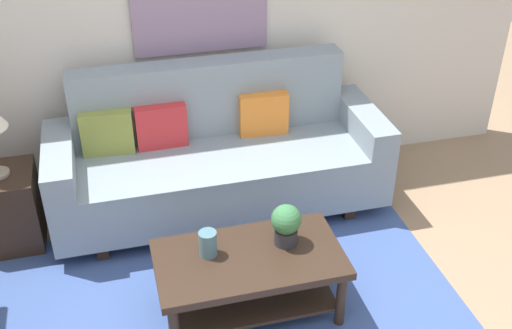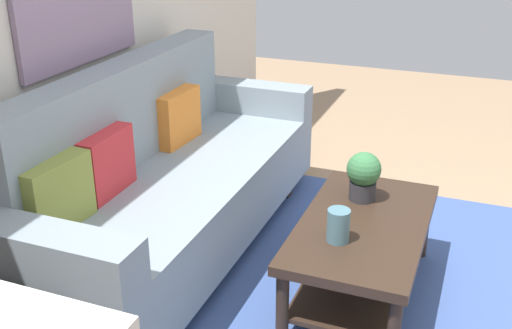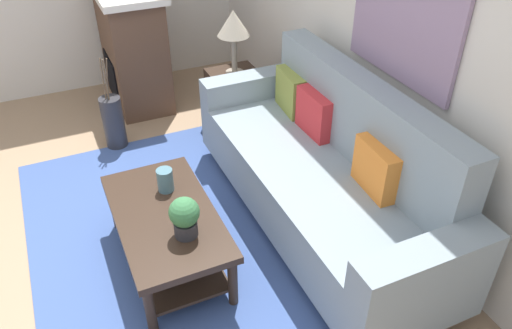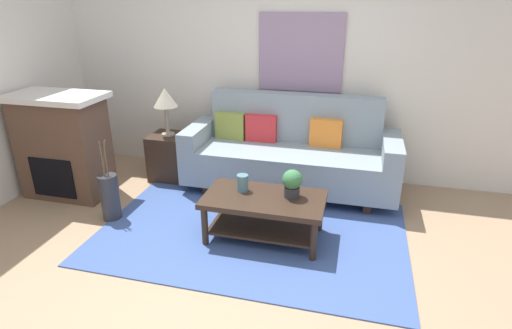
{
  "view_description": "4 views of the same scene",
  "coord_description": "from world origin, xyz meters",
  "px_view_note": "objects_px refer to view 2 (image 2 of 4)",
  "views": [
    {
      "loc": [
        -0.54,
        -2.29,
        2.82
      ],
      "look_at": [
        0.33,
        1.01,
        0.69
      ],
      "focal_mm": 44.16,
      "sensor_mm": 36.0,
      "label": 1
    },
    {
      "loc": [
        -2.53,
        -0.03,
        1.89
      ],
      "look_at": [
        0.15,
        1.02,
        0.64
      ],
      "focal_mm": 43.18,
      "sensor_mm": 36.0,
      "label": 2
    },
    {
      "loc": [
        2.53,
        -0.02,
        2.47
      ],
      "look_at": [
        0.02,
        1.12,
        0.53
      ],
      "focal_mm": 35.16,
      "sensor_mm": 36.0,
      "label": 3
    },
    {
      "loc": [
        0.89,
        -2.8,
        2.12
      ],
      "look_at": [
        -0.04,
        0.84,
        0.57
      ],
      "focal_mm": 28.84,
      "sensor_mm": 36.0,
      "label": 4
    }
  ],
  "objects_px": {
    "throw_pillow_crimson": "(105,163)",
    "potted_plant_tabletop": "(363,175)",
    "couch": "(167,182)",
    "tabletop_vase": "(338,226)",
    "throw_pillow_orange": "(177,117)",
    "throw_pillow_olive": "(57,194)",
    "coffee_table": "(362,242)"
  },
  "relations": [
    {
      "from": "throw_pillow_orange",
      "to": "throw_pillow_crimson",
      "type": "bearing_deg",
      "value": 180.0
    },
    {
      "from": "coffee_table",
      "to": "throw_pillow_crimson",
      "type": "bearing_deg",
      "value": 104.9
    },
    {
      "from": "throw_pillow_orange",
      "to": "throw_pillow_olive",
      "type": "bearing_deg",
      "value": 180.0
    },
    {
      "from": "throw_pillow_crimson",
      "to": "potted_plant_tabletop",
      "type": "distance_m",
      "value": 1.32
    },
    {
      "from": "throw_pillow_olive",
      "to": "throw_pillow_orange",
      "type": "height_order",
      "value": "same"
    },
    {
      "from": "throw_pillow_olive",
      "to": "coffee_table",
      "type": "distance_m",
      "value": 1.48
    },
    {
      "from": "throw_pillow_crimson",
      "to": "tabletop_vase",
      "type": "distance_m",
      "value": 1.19
    },
    {
      "from": "couch",
      "to": "throw_pillow_orange",
      "type": "distance_m",
      "value": 0.47
    },
    {
      "from": "throw_pillow_orange",
      "to": "couch",
      "type": "bearing_deg",
      "value": -161.7
    },
    {
      "from": "throw_pillow_orange",
      "to": "potted_plant_tabletop",
      "type": "xyz_separation_m",
      "value": [
        -0.18,
        -1.18,
        -0.11
      ]
    },
    {
      "from": "coffee_table",
      "to": "throw_pillow_orange",
      "type": "bearing_deg",
      "value": 71.24
    },
    {
      "from": "coffee_table",
      "to": "potted_plant_tabletop",
      "type": "xyz_separation_m",
      "value": [
        0.24,
        0.06,
        0.26
      ]
    },
    {
      "from": "throw_pillow_olive",
      "to": "tabletop_vase",
      "type": "xyz_separation_m",
      "value": [
        0.48,
        -1.17,
        -0.17
      ]
    },
    {
      "from": "throw_pillow_orange",
      "to": "coffee_table",
      "type": "distance_m",
      "value": 1.36
    },
    {
      "from": "couch",
      "to": "throw_pillow_olive",
      "type": "relative_size",
      "value": 6.62
    },
    {
      "from": "couch",
      "to": "potted_plant_tabletop",
      "type": "relative_size",
      "value": 9.1
    },
    {
      "from": "coffee_table",
      "to": "couch",
      "type": "bearing_deg",
      "value": 87.66
    },
    {
      "from": "couch",
      "to": "throw_pillow_crimson",
      "type": "height_order",
      "value": "couch"
    },
    {
      "from": "coffee_table",
      "to": "potted_plant_tabletop",
      "type": "height_order",
      "value": "potted_plant_tabletop"
    },
    {
      "from": "couch",
      "to": "coffee_table",
      "type": "bearing_deg",
      "value": -92.34
    },
    {
      "from": "coffee_table",
      "to": "throw_pillow_olive",
      "type": "bearing_deg",
      "value": 119.64
    },
    {
      "from": "couch",
      "to": "tabletop_vase",
      "type": "relative_size",
      "value": 15.03
    },
    {
      "from": "throw_pillow_orange",
      "to": "potted_plant_tabletop",
      "type": "relative_size",
      "value": 1.37
    },
    {
      "from": "potted_plant_tabletop",
      "to": "coffee_table",
      "type": "bearing_deg",
      "value": -165.14
    },
    {
      "from": "couch",
      "to": "potted_plant_tabletop",
      "type": "xyz_separation_m",
      "value": [
        0.19,
        -1.06,
        0.14
      ]
    },
    {
      "from": "coffee_table",
      "to": "tabletop_vase",
      "type": "relative_size",
      "value": 6.94
    },
    {
      "from": "coffee_table",
      "to": "potted_plant_tabletop",
      "type": "distance_m",
      "value": 0.36
    },
    {
      "from": "couch",
      "to": "throw_pillow_orange",
      "type": "relative_size",
      "value": 6.62
    },
    {
      "from": "couch",
      "to": "tabletop_vase",
      "type": "distance_m",
      "value": 1.08
    },
    {
      "from": "throw_pillow_orange",
      "to": "tabletop_vase",
      "type": "xyz_separation_m",
      "value": [
        -0.65,
        -1.17,
        -0.17
      ]
    },
    {
      "from": "throw_pillow_olive",
      "to": "throw_pillow_crimson",
      "type": "distance_m",
      "value": 0.38
    },
    {
      "from": "couch",
      "to": "throw_pillow_crimson",
      "type": "xyz_separation_m",
      "value": [
        -0.38,
        0.12,
        0.25
      ]
    }
  ]
}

